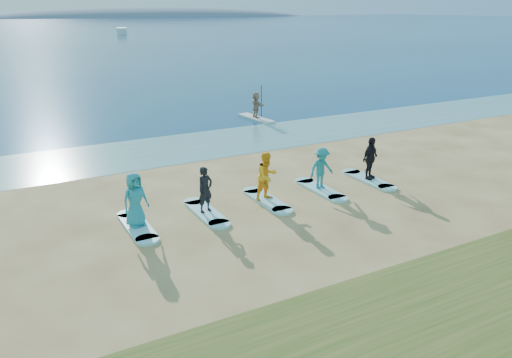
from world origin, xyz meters
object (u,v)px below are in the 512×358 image
boat_offshore_b (122,34)px  student_0 (135,200)px  surfboard_1 (206,213)px  surfboard_2 (267,200)px  surfboard_3 (320,189)px  student_1 (205,190)px  student_3 (321,168)px  surfboard_0 (137,227)px  student_4 (370,158)px  surfboard_4 (369,180)px  paddleboard (256,118)px  student_2 (267,176)px  paddleboarder (256,105)px

boat_offshore_b → student_0: (-27.55, -110.23, 0.93)m
surfboard_1 → surfboard_2: size_ratio=1.00×
surfboard_1 → surfboard_3: size_ratio=1.00×
student_1 → surfboard_3: 4.62m
student_0 → surfboard_1: (2.27, 0.00, -0.89)m
surfboard_2 → student_0: bearing=180.0°
student_0 → student_3: (6.82, 0.00, -0.07)m
student_1 → surfboard_0: bearing=162.9°
surfboard_3 → student_4: 2.43m
surfboard_4 → boat_offshore_b: bearing=80.5°
paddleboard → surfboard_2: paddleboard is taller
student_3 → student_4: 2.27m
student_1 → student_3: 4.55m
student_2 → surfboard_1: bearing=169.4°
surfboard_1 → student_4: size_ratio=1.34×
student_2 → student_0: bearing=169.4°
student_0 → student_2: (4.55, 0.00, 0.00)m
student_2 → student_4: bearing=-10.6°
surfboard_1 → student_3: size_ratio=1.43×
student_1 → paddleboarder: bearing=37.8°
student_1 → student_3: student_3 is taller
boat_offshore_b → surfboard_1: (-25.28, -110.23, 0.04)m
boat_offshore_b → surfboard_2: boat_offshore_b is taller
paddleboarder → student_4: size_ratio=0.92×
surfboard_0 → student_3: size_ratio=1.43×
student_3 → student_2: bearing=177.6°
paddleboard → student_2: size_ratio=1.78×
student_0 → student_3: bearing=-16.9°
surfboard_1 → boat_offshore_b: bearing=77.1°
boat_offshore_b → surfboard_0: boat_offshore_b is taller
paddleboarder → paddleboard: bearing=-86.1°
student_3 → student_4: size_ratio=0.94×
surfboard_4 → paddleboard: bearing=82.9°
surfboard_0 → surfboard_1: 2.27m
boat_offshore_b → student_3: size_ratio=3.60×
student_1 → surfboard_3: size_ratio=0.69×
student_2 → student_4: (4.55, 0.00, -0.02)m
surfboard_0 → surfboard_3: same height
paddleboard → surfboard_1: size_ratio=1.36×
student_4 → surfboard_0: bearing=160.1°
surfboard_1 → student_4: (6.82, 0.00, 0.86)m
surfboard_1 → surfboard_2: (2.27, 0.00, 0.00)m
student_0 → student_2: student_2 is taller
paddleboarder → student_1: (-8.29, -11.83, -0.03)m
student_2 → surfboard_3: student_2 is taller
student_2 → surfboard_2: bearing=0.0°
paddleboarder → student_0: size_ratio=0.90×
boat_offshore_b → surfboard_2: size_ratio=2.52×
surfboard_3 → surfboard_4: (2.27, 0.00, 0.00)m
surfboard_1 → surfboard_4: (6.82, 0.00, 0.00)m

